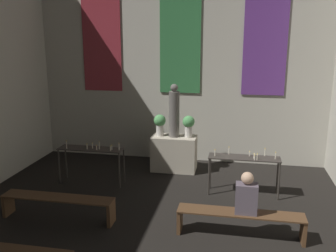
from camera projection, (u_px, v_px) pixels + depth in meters
wall_back at (181, 51)px, 9.70m from camera, size 7.80×0.16×5.78m
altar at (174, 153)px, 9.38m from camera, size 1.11×0.58×0.88m
statue at (174, 112)px, 9.13m from camera, size 0.26×0.26×1.31m
flower_vase_left at (160, 123)px, 9.26m from camera, size 0.29×0.29×0.54m
flower_vase_right at (189, 124)px, 9.13m from camera, size 0.29×0.29×0.54m
candle_rack_left at (91, 153)px, 8.49m from camera, size 1.49×0.40×1.03m
candle_rack_right at (244, 162)px, 7.87m from camera, size 1.49×0.40×1.01m
pew_back_left at (58, 203)px, 6.86m from camera, size 2.11×0.36×0.45m
pew_back_right at (240, 219)px, 6.26m from camera, size 2.11×0.36×0.45m
person_seated at (246, 195)px, 6.15m from camera, size 0.36×0.24×0.72m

